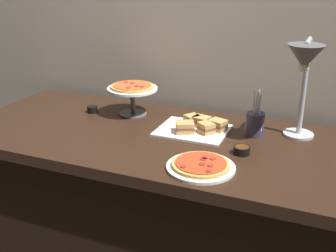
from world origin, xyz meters
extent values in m
cube|color=#B7A893|center=(0.00, 0.50, 1.20)|extent=(4.40, 0.04, 2.40)
cube|color=black|center=(0.00, 0.00, 0.73)|extent=(1.90, 0.84, 0.05)
cube|color=black|center=(0.00, 0.00, 0.35)|extent=(1.75, 0.74, 0.71)
cylinder|color=#B7BABF|center=(0.63, 0.24, 0.77)|extent=(0.14, 0.14, 0.01)
cylinder|color=#B7BABF|center=(0.63, 0.24, 0.99)|extent=(0.02, 0.02, 0.44)
cylinder|color=#B7BABF|center=(0.63, 0.16, 1.21)|extent=(0.02, 0.15, 0.02)
cone|color=#595B60|center=(0.63, 0.09, 1.16)|extent=(0.15, 0.15, 0.10)
sphere|color=#F9EAB2|center=(0.63, 0.09, 1.12)|extent=(0.04, 0.04, 0.04)
cylinder|color=white|center=(0.32, -0.26, 0.77)|extent=(0.27, 0.27, 0.01)
cylinder|color=gold|center=(0.32, -0.26, 0.78)|extent=(0.23, 0.23, 0.01)
cylinder|color=#AD3D1E|center=(0.32, -0.26, 0.79)|extent=(0.20, 0.20, 0.00)
cylinder|color=maroon|center=(0.32, -0.23, 0.79)|extent=(0.02, 0.02, 0.00)
cylinder|color=maroon|center=(0.37, -0.32, 0.79)|extent=(0.02, 0.02, 0.00)
cylinder|color=maroon|center=(0.36, -0.28, 0.79)|extent=(0.02, 0.02, 0.00)
cylinder|color=maroon|center=(0.33, -0.28, 0.79)|extent=(0.02, 0.02, 0.00)
cylinder|color=maroon|center=(0.35, -0.21, 0.79)|extent=(0.02, 0.02, 0.00)
cylinder|color=maroon|center=(0.27, -0.32, 0.79)|extent=(0.02, 0.02, 0.00)
cylinder|color=maroon|center=(0.32, -0.22, 0.79)|extent=(0.02, 0.02, 0.00)
cylinder|color=#595B60|center=(-0.21, 0.21, 0.83)|extent=(0.02, 0.02, 0.14)
cylinder|color=#595B60|center=(-0.21, 0.21, 0.76)|extent=(0.15, 0.15, 0.01)
cylinder|color=white|center=(-0.21, 0.21, 0.90)|extent=(0.26, 0.26, 0.01)
cylinder|color=gold|center=(-0.21, 0.21, 0.91)|extent=(0.22, 0.22, 0.01)
cylinder|color=#C65628|center=(-0.21, 0.21, 0.92)|extent=(0.20, 0.20, 0.00)
cylinder|color=maroon|center=(-0.18, 0.19, 0.92)|extent=(0.02, 0.02, 0.00)
cylinder|color=maroon|center=(-0.27, 0.24, 0.92)|extent=(0.02, 0.02, 0.00)
cylinder|color=maroon|center=(-0.20, 0.15, 0.92)|extent=(0.02, 0.02, 0.00)
cylinder|color=maroon|center=(-0.23, 0.23, 0.92)|extent=(0.02, 0.02, 0.00)
cylinder|color=maroon|center=(-0.15, 0.19, 0.92)|extent=(0.02, 0.02, 0.00)
cube|color=white|center=(0.16, 0.10, 0.77)|extent=(0.33, 0.27, 0.01)
cube|color=tan|center=(0.23, 0.08, 0.78)|extent=(0.09, 0.09, 0.02)
cube|color=brown|center=(0.23, 0.08, 0.80)|extent=(0.09, 0.09, 0.01)
cube|color=tan|center=(0.23, 0.08, 0.81)|extent=(0.09, 0.09, 0.02)
cube|color=tan|center=(0.27, 0.14, 0.78)|extent=(0.09, 0.08, 0.02)
cube|color=brown|center=(0.27, 0.14, 0.80)|extent=(0.09, 0.08, 0.01)
cube|color=tan|center=(0.27, 0.14, 0.81)|extent=(0.09, 0.08, 0.02)
cube|color=tan|center=(0.19, 0.15, 0.78)|extent=(0.09, 0.08, 0.02)
cube|color=brown|center=(0.19, 0.15, 0.80)|extent=(0.09, 0.08, 0.01)
cube|color=tan|center=(0.19, 0.15, 0.81)|extent=(0.09, 0.08, 0.02)
cube|color=tan|center=(0.13, 0.16, 0.78)|extent=(0.08, 0.09, 0.02)
cube|color=brown|center=(0.13, 0.16, 0.80)|extent=(0.08, 0.09, 0.01)
cube|color=tan|center=(0.13, 0.16, 0.81)|extent=(0.08, 0.09, 0.02)
cube|color=tan|center=(0.14, 0.05, 0.78)|extent=(0.10, 0.10, 0.02)
cube|color=brown|center=(0.14, 0.05, 0.80)|extent=(0.10, 0.10, 0.01)
cube|color=tan|center=(0.14, 0.05, 0.81)|extent=(0.10, 0.10, 0.02)
cylinder|color=black|center=(-0.43, 0.15, 0.78)|extent=(0.06, 0.06, 0.03)
cylinder|color=#562D14|center=(-0.43, 0.15, 0.79)|extent=(0.05, 0.05, 0.01)
cylinder|color=black|center=(0.43, -0.06, 0.78)|extent=(0.07, 0.07, 0.03)
cylinder|color=#562D14|center=(0.43, -0.06, 0.79)|extent=(0.06, 0.06, 0.01)
cylinder|color=#383347|center=(0.44, 0.16, 0.82)|extent=(0.08, 0.08, 0.11)
cylinder|color=#B7BABF|center=(0.43, 0.16, 0.89)|extent=(0.01, 0.02, 0.18)
cylinder|color=#B7BABF|center=(0.44, 0.14, 0.88)|extent=(0.02, 0.04, 0.17)
cylinder|color=#B7BABF|center=(0.46, 0.15, 0.88)|extent=(0.04, 0.02, 0.18)
cylinder|color=#B7BABF|center=(0.45, 0.16, 0.88)|extent=(0.03, 0.02, 0.17)
cylinder|color=#B7BABF|center=(0.44, 0.18, 0.89)|extent=(0.01, 0.04, 0.18)
camera|label=1|loc=(0.76, -1.65, 1.50)|focal=44.44mm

